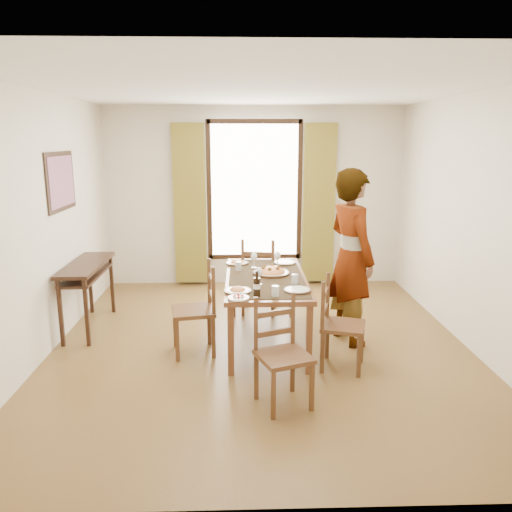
{
  "coord_description": "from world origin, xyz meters",
  "views": [
    {
      "loc": [
        -0.21,
        -5.12,
        2.21
      ],
      "look_at": [
        -0.05,
        0.05,
        1.0
      ],
      "focal_mm": 35.0,
      "sensor_mm": 36.0,
      "label": 1
    }
  ],
  "objects_px": {
    "console_table": "(87,273)",
    "man": "(351,257)",
    "pasta_platter": "(271,270)",
    "dining_table": "(266,282)"
  },
  "relations": [
    {
      "from": "console_table",
      "to": "man",
      "type": "xyz_separation_m",
      "value": [
        3.01,
        -0.48,
        0.28
      ]
    },
    {
      "from": "console_table",
      "to": "pasta_platter",
      "type": "bearing_deg",
      "value": -10.3
    },
    {
      "from": "man",
      "to": "pasta_platter",
      "type": "relative_size",
      "value": 4.81
    },
    {
      "from": "console_table",
      "to": "dining_table",
      "type": "distance_m",
      "value": 2.14
    },
    {
      "from": "console_table",
      "to": "man",
      "type": "height_order",
      "value": "man"
    },
    {
      "from": "console_table",
      "to": "man",
      "type": "relative_size",
      "value": 0.62
    },
    {
      "from": "dining_table",
      "to": "man",
      "type": "height_order",
      "value": "man"
    },
    {
      "from": "dining_table",
      "to": "pasta_platter",
      "type": "bearing_deg",
      "value": 57.31
    },
    {
      "from": "console_table",
      "to": "pasta_platter",
      "type": "relative_size",
      "value": 3.0
    },
    {
      "from": "console_table",
      "to": "man",
      "type": "bearing_deg",
      "value": -9.1
    }
  ]
}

